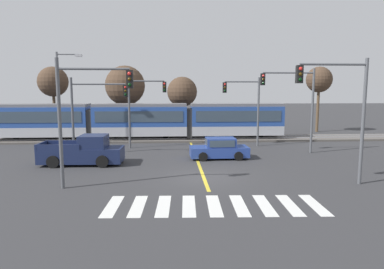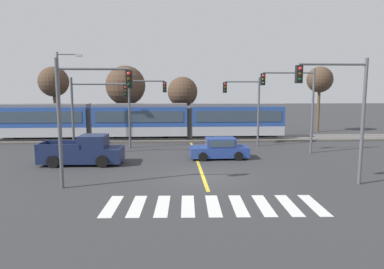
{
  "view_description": "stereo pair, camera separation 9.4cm",
  "coord_description": "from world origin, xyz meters",
  "px_view_note": "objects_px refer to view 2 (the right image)",
  "views": [
    {
      "loc": [
        -1.85,
        -19.03,
        5.01
      ],
      "look_at": [
        -0.26,
        6.6,
        1.6
      ],
      "focal_mm": 32.0,
      "sensor_mm": 36.0,
      "label": 1
    },
    {
      "loc": [
        -1.75,
        -19.04,
        5.01
      ],
      "look_at": [
        -0.26,
        6.6,
        1.6
      ],
      "focal_mm": 32.0,
      "sensor_mm": 36.0,
      "label": 2
    }
  ],
  "objects_px": {
    "traffic_light_near_left": "(83,105)",
    "traffic_light_far_right": "(247,101)",
    "pickup_truck": "(84,152)",
    "bare_tree_far_east": "(320,80)",
    "traffic_light_mid_left": "(92,104)",
    "bare_tree_west": "(126,86)",
    "traffic_light_far_left": "(142,101)",
    "bare_tree_far_west": "(54,82)",
    "bare_tree_east": "(183,92)",
    "street_lamp_west": "(61,93)",
    "sedan_crossing": "(219,149)",
    "light_rail_tram": "(141,120)",
    "traffic_light_near_right": "(342,102)",
    "traffic_light_mid_right": "(296,97)"
  },
  "relations": [
    {
      "from": "traffic_light_near_left",
      "to": "traffic_light_far_right",
      "type": "relative_size",
      "value": 1.08
    },
    {
      "from": "pickup_truck",
      "to": "traffic_light_far_right",
      "type": "relative_size",
      "value": 0.9
    },
    {
      "from": "bare_tree_far_east",
      "to": "traffic_light_mid_left",
      "type": "bearing_deg",
      "value": -150.56
    },
    {
      "from": "pickup_truck",
      "to": "bare_tree_west",
      "type": "bearing_deg",
      "value": 86.49
    },
    {
      "from": "pickup_truck",
      "to": "traffic_light_mid_left",
      "type": "xyz_separation_m",
      "value": [
        -0.08,
        3.25,
        3.05
      ]
    },
    {
      "from": "traffic_light_near_left",
      "to": "traffic_light_far_left",
      "type": "height_order",
      "value": "traffic_light_near_left"
    },
    {
      "from": "bare_tree_far_west",
      "to": "bare_tree_west",
      "type": "bearing_deg",
      "value": -5.91
    },
    {
      "from": "traffic_light_near_left",
      "to": "bare_tree_east",
      "type": "height_order",
      "value": "traffic_light_near_left"
    },
    {
      "from": "street_lamp_west",
      "to": "traffic_light_near_left",
      "type": "bearing_deg",
      "value": -68.56
    },
    {
      "from": "sedan_crossing",
      "to": "traffic_light_near_left",
      "type": "distance_m",
      "value": 11.08
    },
    {
      "from": "light_rail_tram",
      "to": "bare_tree_east",
      "type": "relative_size",
      "value": 4.41
    },
    {
      "from": "sedan_crossing",
      "to": "traffic_light_far_left",
      "type": "bearing_deg",
      "value": 140.47
    },
    {
      "from": "traffic_light_near_right",
      "to": "traffic_light_near_left",
      "type": "bearing_deg",
      "value": 179.47
    },
    {
      "from": "pickup_truck",
      "to": "traffic_light_far_left",
      "type": "relative_size",
      "value": 0.88
    },
    {
      "from": "traffic_light_near_left",
      "to": "bare_tree_east",
      "type": "distance_m",
      "value": 20.76
    },
    {
      "from": "traffic_light_far_left",
      "to": "bare_tree_far_east",
      "type": "height_order",
      "value": "bare_tree_far_east"
    },
    {
      "from": "bare_tree_east",
      "to": "bare_tree_far_east",
      "type": "bearing_deg",
      "value": 6.87
    },
    {
      "from": "traffic_light_mid_right",
      "to": "bare_tree_far_east",
      "type": "distance_m",
      "value": 15.25
    },
    {
      "from": "sedan_crossing",
      "to": "traffic_light_mid_right",
      "type": "distance_m",
      "value": 7.42
    },
    {
      "from": "traffic_light_far_right",
      "to": "bare_tree_far_west",
      "type": "bearing_deg",
      "value": 155.14
    },
    {
      "from": "bare_tree_east",
      "to": "bare_tree_far_west",
      "type": "bearing_deg",
      "value": 174.78
    },
    {
      "from": "bare_tree_west",
      "to": "bare_tree_far_east",
      "type": "distance_m",
      "value": 22.22
    },
    {
      "from": "bare_tree_far_east",
      "to": "traffic_light_far_right",
      "type": "bearing_deg",
      "value": -137.84
    },
    {
      "from": "bare_tree_far_east",
      "to": "traffic_light_far_left",
      "type": "bearing_deg",
      "value": -153.09
    },
    {
      "from": "traffic_light_mid_right",
      "to": "traffic_light_far_left",
      "type": "height_order",
      "value": "traffic_light_mid_right"
    },
    {
      "from": "pickup_truck",
      "to": "traffic_light_far_right",
      "type": "height_order",
      "value": "traffic_light_far_right"
    },
    {
      "from": "pickup_truck",
      "to": "traffic_light_near_left",
      "type": "distance_m",
      "value": 6.74
    },
    {
      "from": "sedan_crossing",
      "to": "bare_tree_east",
      "type": "height_order",
      "value": "bare_tree_east"
    },
    {
      "from": "traffic_light_mid_left",
      "to": "bare_tree_far_west",
      "type": "distance_m",
      "value": 14.34
    },
    {
      "from": "traffic_light_near_left",
      "to": "street_lamp_west",
      "type": "distance_m",
      "value": 14.06
    },
    {
      "from": "traffic_light_near_left",
      "to": "street_lamp_west",
      "type": "xyz_separation_m",
      "value": [
        -5.14,
        13.08,
        0.4
      ]
    },
    {
      "from": "traffic_light_near_right",
      "to": "traffic_light_far_left",
      "type": "distance_m",
      "value": 16.51
    },
    {
      "from": "light_rail_tram",
      "to": "sedan_crossing",
      "type": "bearing_deg",
      "value": -55.51
    },
    {
      "from": "traffic_light_near_right",
      "to": "traffic_light_far_right",
      "type": "relative_size",
      "value": 1.09
    },
    {
      "from": "pickup_truck",
      "to": "bare_tree_far_west",
      "type": "distance_m",
      "value": 17.85
    },
    {
      "from": "street_lamp_west",
      "to": "bare_tree_east",
      "type": "distance_m",
      "value": 12.74
    },
    {
      "from": "traffic_light_mid_right",
      "to": "traffic_light_near_right",
      "type": "distance_m",
      "value": 8.95
    },
    {
      "from": "traffic_light_far_left",
      "to": "bare_tree_far_west",
      "type": "xyz_separation_m",
      "value": [
        -10.35,
        9.36,
        1.76
      ]
    },
    {
      "from": "traffic_light_near_left",
      "to": "bare_tree_far_west",
      "type": "height_order",
      "value": "bare_tree_far_west"
    },
    {
      "from": "traffic_light_near_left",
      "to": "bare_tree_far_west",
      "type": "relative_size",
      "value": 0.88
    },
    {
      "from": "light_rail_tram",
      "to": "traffic_light_far_left",
      "type": "relative_size",
      "value": 4.53
    },
    {
      "from": "light_rail_tram",
      "to": "traffic_light_mid_left",
      "type": "distance_m",
      "value": 8.32
    },
    {
      "from": "traffic_light_mid_right",
      "to": "bare_tree_far_east",
      "type": "xyz_separation_m",
      "value": [
        7.57,
        13.13,
        1.64
      ]
    },
    {
      "from": "sedan_crossing",
      "to": "traffic_light_mid_left",
      "type": "relative_size",
      "value": 0.72
    },
    {
      "from": "pickup_truck",
      "to": "traffic_light_far_left",
      "type": "xyz_separation_m",
      "value": [
        3.37,
        6.31,
        3.18
      ]
    },
    {
      "from": "sedan_crossing",
      "to": "bare_tree_east",
      "type": "bearing_deg",
      "value": 99.83
    },
    {
      "from": "traffic_light_far_left",
      "to": "traffic_light_mid_left",
      "type": "bearing_deg",
      "value": -138.34
    },
    {
      "from": "traffic_light_far_right",
      "to": "bare_tree_east",
      "type": "relative_size",
      "value": 0.95
    },
    {
      "from": "sedan_crossing",
      "to": "traffic_light_mid_right",
      "type": "bearing_deg",
      "value": 16.11
    },
    {
      "from": "traffic_light_far_right",
      "to": "traffic_light_mid_right",
      "type": "bearing_deg",
      "value": -48.69
    }
  ]
}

